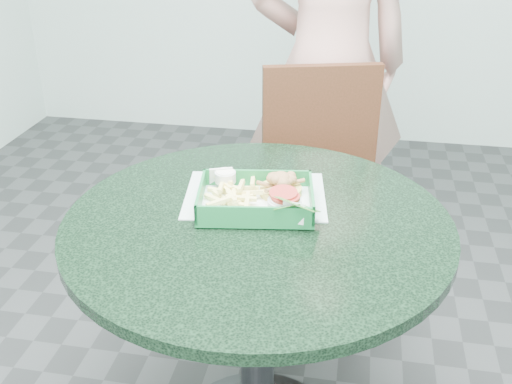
% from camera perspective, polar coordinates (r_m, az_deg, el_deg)
% --- Properties ---
extents(cafe_table, '(0.95, 0.95, 0.75)m').
position_cam_1_polar(cafe_table, '(1.57, 0.14, -8.53)').
color(cafe_table, '#313135').
rests_on(cafe_table, floor).
extents(dining_chair, '(0.43, 0.43, 0.93)m').
position_cam_1_polar(dining_chair, '(2.20, 5.71, 1.21)').
color(dining_chair, '#482F1E').
rests_on(dining_chair, floor).
extents(diner_person, '(0.85, 0.67, 2.04)m').
position_cam_1_polar(diner_person, '(2.32, 7.14, 15.30)').
color(diner_person, tan).
rests_on(diner_person, floor).
extents(placemat, '(0.40, 0.32, 0.00)m').
position_cam_1_polar(placemat, '(1.58, -0.08, -0.97)').
color(placemat, '#B2C9C5').
rests_on(placemat, cafe_table).
extents(food_basket, '(0.28, 0.21, 0.06)m').
position_cam_1_polar(food_basket, '(1.51, -0.01, -1.67)').
color(food_basket, '#157236').
rests_on(food_basket, placemat).
extents(crab_sandwich, '(0.11, 0.11, 0.07)m').
position_cam_1_polar(crab_sandwich, '(1.53, 2.63, 0.07)').
color(crab_sandwich, tan).
rests_on(crab_sandwich, food_basket).
extents(fries_pile, '(0.16, 0.16, 0.05)m').
position_cam_1_polar(fries_pile, '(1.53, -1.93, -0.30)').
color(fries_pile, '#FFEC82').
rests_on(fries_pile, food_basket).
extents(sauce_ramekin, '(0.06, 0.06, 0.03)m').
position_cam_1_polar(sauce_ramekin, '(1.58, -2.42, 1.02)').
color(sauce_ramekin, silver).
rests_on(sauce_ramekin, food_basket).
extents(garnish_cup, '(0.12, 0.12, 0.05)m').
position_cam_1_polar(garnish_cup, '(1.45, 2.76, -1.87)').
color(garnish_cup, silver).
rests_on(garnish_cup, food_basket).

